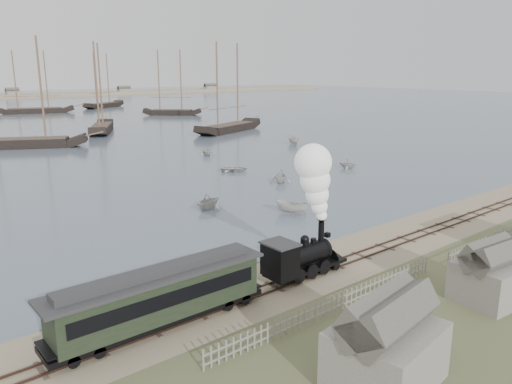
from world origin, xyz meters
TOP-DOWN VIEW (x-y plane):
  - ground at (0.00, 0.00)m, footprint 600.00×600.00m
  - rail_track at (0.00, -2.00)m, footprint 120.00×1.80m
  - picket_fence_west at (-6.50, -7.00)m, footprint 19.00×0.10m
  - picket_fence_east at (12.50, -7.50)m, footprint 15.00×0.10m
  - shed_left at (-10.00, -13.00)m, footprint 5.00×4.00m
  - shed_mid at (2.00, -12.00)m, footprint 4.00×3.50m
  - locomotive at (-3.37, -2.00)m, footprint 7.13×2.66m
  - passenger_coach at (-15.50, -2.00)m, footprint 12.88×2.48m
  - beached_dinghy at (-8.66, 1.01)m, footprint 4.57×4.74m
  - rowboat_1 at (0.25, 16.56)m, footprint 3.53×3.86m
  - rowboat_2 at (5.62, 9.78)m, footprint 3.66×2.72m
  - rowboat_3 at (13.98, 30.34)m, footprint 4.46×4.63m
  - rowboat_4 at (14.26, 20.86)m, footprint 4.17×4.27m
  - rowboat_5 at (38.26, 43.86)m, footprint 4.26×2.75m
  - rowboat_7 at (18.47, 43.87)m, footprint 3.37×3.03m
  - rowboat_8 at (28.13, 21.63)m, footprint 3.31×3.12m
  - schooner_2 at (-2.56, 72.37)m, footprint 21.87×14.37m
  - schooner_3 at (17.66, 85.39)m, footprint 12.95×18.86m
  - schooner_4 at (40.97, 68.03)m, footprint 22.40×12.65m
  - schooner_5 at (52.25, 113.34)m, footprint 15.97×15.15m
  - schooner_8 at (21.17, 147.63)m, footprint 24.46×12.01m
  - schooner_9 at (48.68, 157.41)m, footprint 19.38×14.07m

SIDE VIEW (x-z plane):
  - ground at x=0.00m, z-range 0.00..0.00m
  - picket_fence_west at x=-6.50m, z-range -0.60..0.60m
  - picket_fence_east at x=12.50m, z-range -0.60..0.60m
  - shed_left at x=-10.00m, z-range -2.05..2.05m
  - shed_mid at x=2.00m, z-range -1.80..1.80m
  - rail_track at x=0.00m, z-range -0.04..0.12m
  - beached_dinghy at x=-8.66m, z-range 0.00..0.80m
  - rowboat_3 at x=13.98m, z-range 0.06..0.84m
  - rowboat_2 at x=5.62m, z-range 0.06..1.39m
  - rowboat_8 at x=28.13m, z-range 0.06..1.45m
  - rowboat_5 at x=38.26m, z-range 0.06..1.60m
  - rowboat_7 at x=18.47m, z-range 0.06..1.65m
  - rowboat_4 at x=14.26m, z-range 0.06..1.77m
  - rowboat_1 at x=0.25m, z-range 0.06..1.79m
  - passenger_coach at x=-15.50m, z-range 0.43..3.56m
  - locomotive at x=-3.37m, z-range -0.33..8.55m
  - schooner_2 at x=-2.56m, z-range 0.06..20.06m
  - schooner_3 at x=17.66m, z-range 0.06..20.06m
  - schooner_4 at x=40.97m, z-range 0.06..20.06m
  - schooner_5 at x=52.25m, z-range 0.06..20.06m
  - schooner_8 at x=21.17m, z-range 0.06..20.06m
  - schooner_9 at x=48.68m, z-range 0.06..20.06m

